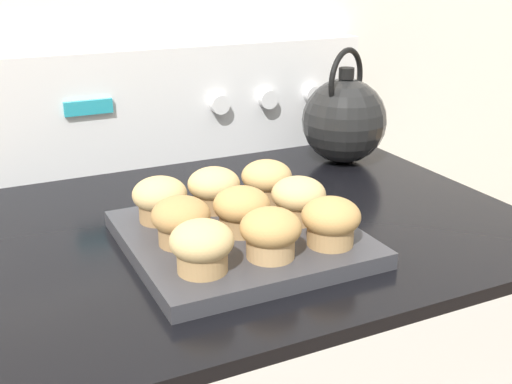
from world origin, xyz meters
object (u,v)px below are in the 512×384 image
muffin_r1_c1 (242,209)px  muffin_r0_c2 (331,221)px  muffin_r0_c0 (202,246)px  muffin_r0_c1 (271,233)px  muffin_r2_c0 (160,199)px  muffin_r2_c2 (267,180)px  tea_kettle (345,119)px  muffin_r2_c1 (214,188)px  muffin_pan (240,238)px  muffin_r1_c2 (298,199)px  muffin_r1_c0 (181,220)px

muffin_r1_c1 → muffin_r0_c2: bearing=-44.9°
muffin_r0_c0 → muffin_r0_c1: size_ratio=1.00×
muffin_r1_c1 → muffin_r2_c0: size_ratio=1.00×
muffin_r0_c2 → muffin_r2_c2: 0.17m
muffin_r0_c0 → muffin_r2_c2: same height
muffin_r0_c2 → tea_kettle: tea_kettle is taller
tea_kettle → muffin_r0_c1: bearing=-133.8°
muffin_r0_c2 → tea_kettle: (0.25, 0.35, 0.03)m
muffin_r0_c0 → muffin_r2_c1: bearing=63.6°
muffin_r0_c1 → tea_kettle: tea_kettle is taller
muffin_pan → muffin_r2_c2: bearing=46.2°
muffin_r0_c2 → muffin_r0_c0: bearing=179.2°
muffin_pan → tea_kettle: tea_kettle is taller
muffin_pan → muffin_r1_c2: 0.10m
muffin_r0_c2 → muffin_pan: bearing=134.5°
muffin_pan → muffin_r0_c1: 0.10m
muffin_r0_c0 → muffin_r1_c1: same height
muffin_r2_c0 → muffin_r2_c2: bearing=1.2°
muffin_r0_c0 → muffin_r2_c2: bearing=45.2°
muffin_r0_c1 → muffin_r0_c2: 0.09m
muffin_pan → muffin_r2_c2: size_ratio=3.93×
muffin_r2_c2 → tea_kettle: size_ratio=0.35×
muffin_r2_c0 → muffin_r2_c1: (0.08, 0.01, 0.00)m
muffin_r1_c1 → muffin_r2_c0: 0.12m
muffin_r0_c1 → muffin_r1_c2: 0.12m
muffin_r0_c2 → muffin_r2_c0: same height
muffin_r1_c0 → muffin_r2_c1: 0.12m
muffin_r0_c0 → muffin_r2_c2: (0.17, 0.17, 0.00)m
muffin_r1_c0 → muffin_r2_c0: bearing=90.4°
muffin_pan → muffin_r0_c0: size_ratio=3.93×
muffin_r2_c0 → muffin_r2_c1: same height
muffin_r2_c2 → muffin_r1_c0: bearing=-152.0°
muffin_r0_c0 → muffin_r2_c1: size_ratio=1.00×
muffin_r1_c2 → muffin_r2_c0: bearing=154.1°
muffin_pan → muffin_r1_c1: (0.00, -0.00, 0.04)m
muffin_r0_c0 → tea_kettle: 0.54m
muffin_r0_c1 → muffin_r2_c0: size_ratio=1.00×
muffin_r2_c0 → muffin_r2_c1: 0.08m
muffin_r0_c0 → muffin_r2_c2: size_ratio=1.00×
muffin_r0_c0 → tea_kettle: tea_kettle is taller
muffin_r2_c1 → muffin_r2_c2: (0.08, -0.00, 0.00)m
muffin_r1_c1 → muffin_r2_c2: same height
muffin_r0_c1 → muffin_r1_c1: bearing=90.2°
muffin_r1_c2 → muffin_r1_c0: bearing=-179.5°
muffin_r1_c0 → muffin_r2_c0: size_ratio=1.00×
muffin_pan → muffin_r1_c0: (-0.08, -0.00, 0.04)m
muffin_pan → muffin_r0_c2: 0.13m
muffin_r0_c1 → muffin_r1_c2: (0.09, 0.09, 0.00)m
muffin_r0_c0 → muffin_r2_c0: 0.17m
muffin_pan → muffin_r0_c2: (0.09, -0.09, 0.04)m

